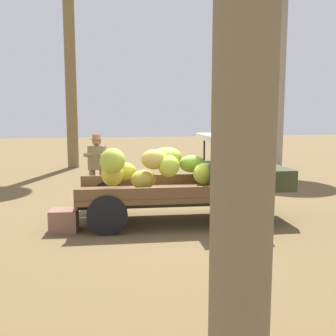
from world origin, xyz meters
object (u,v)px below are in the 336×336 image
wooden_crate (64,220)px  loose_banana_bunch (101,193)px  farmer (97,165)px  truck (193,179)px

wooden_crate → loose_banana_bunch: bearing=73.6°
farmer → wooden_crate: (-0.71, -2.10, -0.79)m
truck → wooden_crate: (-2.65, -0.26, -0.68)m
truck → farmer: bearing=140.2°
truck → farmer: (-1.94, 1.85, 0.11)m
farmer → loose_banana_bunch: 1.04m
wooden_crate → loose_banana_bunch: wooden_crate is taller
truck → farmer: truck is taller
loose_banana_bunch → truck: bearing=-53.4°
wooden_crate → loose_banana_bunch: (0.80, 2.73, -0.03)m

